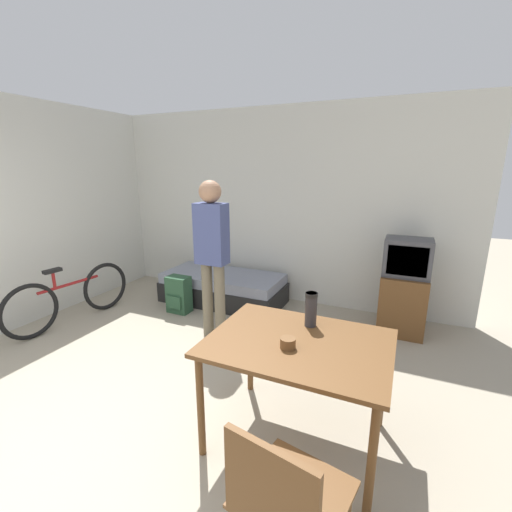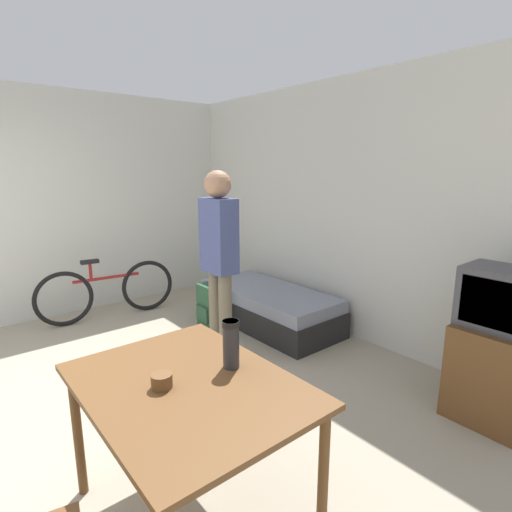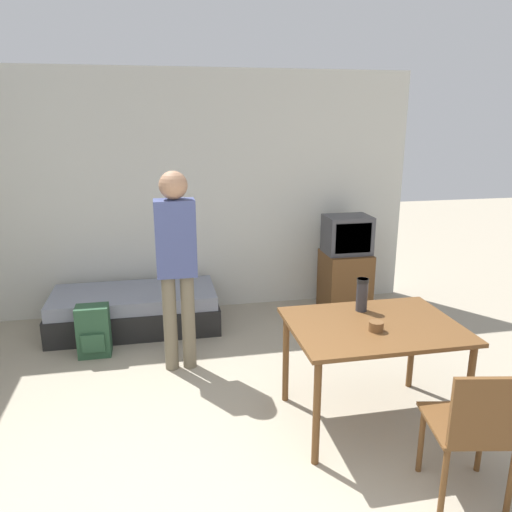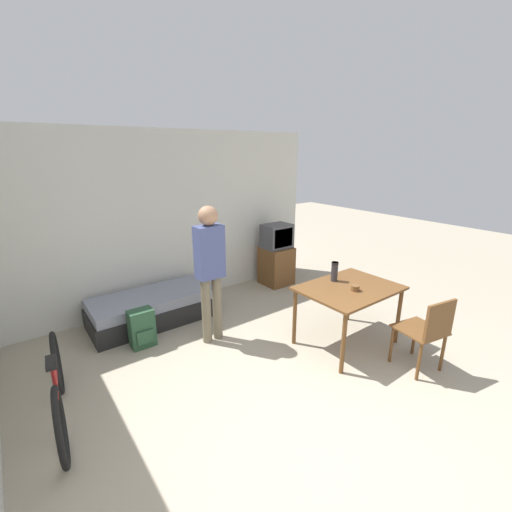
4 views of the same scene
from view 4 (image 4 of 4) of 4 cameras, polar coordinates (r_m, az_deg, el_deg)
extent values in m
plane|color=#9E937F|center=(3.43, 12.26, -27.50)|extent=(20.00, 20.00, 0.00)
cube|color=silver|center=(5.47, -15.54, 5.63)|extent=(5.59, 0.06, 2.70)
cube|color=black|center=(5.26, -16.68, -8.90)|extent=(1.74, 0.80, 0.28)
cube|color=gray|center=(5.17, -16.88, -6.80)|extent=(1.69, 0.77, 0.14)
cube|color=brown|center=(6.34, 3.39, -1.60)|extent=(0.51, 0.51, 0.70)
cube|color=#424247|center=(6.18, 3.48, 3.34)|extent=(0.50, 0.38, 0.43)
cube|color=black|center=(6.04, 4.61, 3.00)|extent=(0.41, 0.01, 0.33)
cube|color=brown|center=(4.40, 15.28, -5.19)|extent=(1.20, 0.89, 0.03)
cylinder|color=brown|center=(3.97, 14.36, -13.95)|extent=(0.05, 0.05, 0.75)
cylinder|color=brown|center=(4.78, 22.66, -9.21)|extent=(0.05, 0.05, 0.75)
cylinder|color=brown|center=(4.42, 6.46, -10.07)|extent=(0.05, 0.05, 0.75)
cylinder|color=brown|center=(5.16, 15.29, -6.46)|extent=(0.05, 0.05, 0.75)
cube|color=brown|center=(4.33, 25.60, -11.02)|extent=(0.54, 0.54, 0.02)
cube|color=brown|center=(4.13, 28.31, -9.44)|extent=(0.42, 0.11, 0.41)
cylinder|color=brown|center=(4.67, 24.87, -12.12)|extent=(0.04, 0.04, 0.46)
cylinder|color=brown|center=(4.41, 21.65, -13.52)|extent=(0.04, 0.04, 0.46)
cylinder|color=brown|center=(4.49, 28.66, -13.95)|extent=(0.04, 0.04, 0.46)
cylinder|color=brown|center=(4.21, 25.54, -15.58)|extent=(0.04, 0.04, 0.46)
torus|color=black|center=(4.18, -30.26, -15.11)|extent=(0.12, 0.65, 0.65)
torus|color=black|center=(3.36, -29.77, -23.46)|extent=(0.12, 0.65, 0.65)
cylinder|color=maroon|center=(3.67, -30.48, -16.55)|extent=(0.12, 0.76, 0.04)
cylinder|color=maroon|center=(3.46, -30.67, -16.68)|extent=(0.04, 0.04, 0.20)
cube|color=black|center=(3.40, -30.99, -14.98)|extent=(0.10, 0.21, 0.04)
cylinder|color=#6B604C|center=(4.45, -8.27, -9.02)|extent=(0.12, 0.12, 0.88)
cylinder|color=#6B604C|center=(4.52, -6.48, -8.51)|extent=(0.12, 0.12, 0.88)
cube|color=#424C7F|center=(4.21, -7.77, 0.67)|extent=(0.34, 0.20, 0.66)
sphere|color=#A87A5B|center=(4.10, -8.02, 6.67)|extent=(0.24, 0.24, 0.24)
cylinder|color=#2D2D33|center=(4.50, 12.95, -2.54)|extent=(0.09, 0.09, 0.25)
cylinder|color=black|center=(4.46, 13.04, -1.18)|extent=(0.09, 0.09, 0.03)
cylinder|color=brown|center=(4.29, 16.20, -5.15)|extent=(0.10, 0.10, 0.07)
cube|color=#284C33|center=(4.63, -18.49, -11.33)|extent=(0.30, 0.20, 0.50)
cube|color=#284C33|center=(4.57, -17.92, -12.74)|extent=(0.21, 0.03, 0.17)
camera|label=1|loc=(3.91, 46.32, 4.69)|focal=24.00mm
camera|label=2|loc=(5.12, 34.97, 7.36)|focal=28.00mm
camera|label=3|loc=(1.92, 70.87, -0.29)|focal=35.00mm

